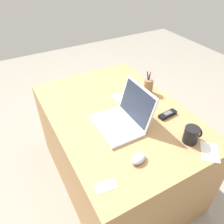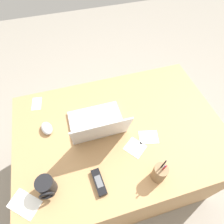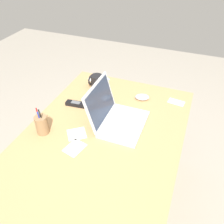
# 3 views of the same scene
# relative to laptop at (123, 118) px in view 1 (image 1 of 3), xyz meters

# --- Properties ---
(ground_plane) EXTENTS (6.00, 6.00, 0.00)m
(ground_plane) POSITION_rel_laptop_xyz_m (-0.13, 0.04, -0.77)
(ground_plane) COLOR gray
(desk) EXTENTS (1.27, 0.89, 0.72)m
(desk) POSITION_rel_laptop_xyz_m (-0.13, 0.04, -0.41)
(desk) COLOR tan
(desk) RESTS_ON ground
(laptop) EXTENTS (0.33, 0.30, 0.25)m
(laptop) POSITION_rel_laptop_xyz_m (0.00, 0.00, 0.00)
(laptop) COLOR silver
(laptop) RESTS_ON desk
(computer_mouse) EXTENTS (0.09, 0.11, 0.04)m
(computer_mouse) POSITION_rel_laptop_xyz_m (0.30, -0.08, -0.03)
(computer_mouse) COLOR silver
(computer_mouse) RESTS_ON desk
(coffee_mug_white) EXTENTS (0.09, 0.10, 0.10)m
(coffee_mug_white) POSITION_rel_laptop_xyz_m (0.32, 0.27, 0.00)
(coffee_mug_white) COLOR black
(coffee_mug_white) RESTS_ON desk
(cordless_phone) EXTENTS (0.06, 0.14, 0.03)m
(cordless_phone) POSITION_rel_laptop_xyz_m (0.07, 0.31, -0.04)
(cordless_phone) COLOR black
(cordless_phone) RESTS_ON desk
(pen_holder) EXTENTS (0.07, 0.07, 0.18)m
(pen_holder) POSITION_rel_laptop_xyz_m (-0.23, 0.37, 0.01)
(pen_holder) COLOR olive
(pen_holder) RESTS_ON desk
(paper_note_near_laptop) EXTENTS (0.08, 0.11, 0.00)m
(paper_note_near_laptop) POSITION_rel_laptop_xyz_m (0.35, -0.31, -0.05)
(paper_note_near_laptop) COLOR white
(paper_note_near_laptop) RESTS_ON desk
(paper_note_left) EXTENTS (0.17, 0.17, 0.00)m
(paper_note_left) POSITION_rel_laptop_xyz_m (0.44, 0.31, -0.05)
(paper_note_left) COLOR white
(paper_note_left) RESTS_ON desk
(paper_note_right) EXTENTS (0.14, 0.14, 0.00)m
(paper_note_right) POSITION_rel_laptop_xyz_m (-0.17, 0.18, -0.05)
(paper_note_right) COLOR white
(paper_note_right) RESTS_ON desk
(paper_note_front) EXTENTS (0.13, 0.11, 0.00)m
(paper_note_front) POSITION_rel_laptop_xyz_m (-0.27, 0.14, -0.05)
(paper_note_front) COLOR white
(paper_note_front) RESTS_ON desk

